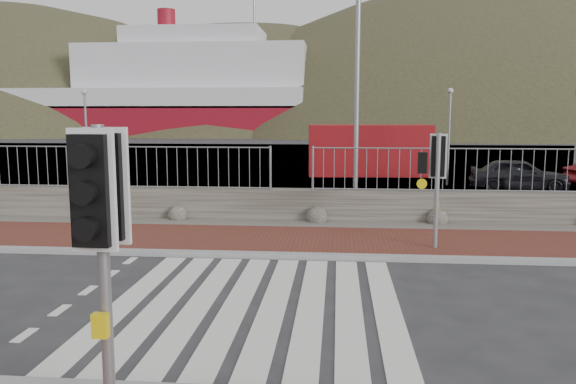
# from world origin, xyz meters

# --- Properties ---
(ground) EXTENTS (220.00, 220.00, 0.00)m
(ground) POSITION_xyz_m (0.00, 0.00, 0.00)
(ground) COLOR #28282B
(ground) RESTS_ON ground
(sidewalk_far) EXTENTS (40.00, 3.00, 0.08)m
(sidewalk_far) POSITION_xyz_m (0.00, 4.50, 0.04)
(sidewalk_far) COLOR brown
(sidewalk_far) RESTS_ON ground
(kerb_far) EXTENTS (40.00, 0.25, 0.12)m
(kerb_far) POSITION_xyz_m (0.00, 3.00, 0.05)
(kerb_far) COLOR gray
(kerb_far) RESTS_ON ground
(zebra_crossing) EXTENTS (4.62, 5.60, 0.01)m
(zebra_crossing) POSITION_xyz_m (-0.00, 0.00, 0.01)
(zebra_crossing) COLOR silver
(zebra_crossing) RESTS_ON ground
(gravel_strip) EXTENTS (40.00, 1.50, 0.06)m
(gravel_strip) POSITION_xyz_m (0.00, 6.50, 0.03)
(gravel_strip) COLOR #59544C
(gravel_strip) RESTS_ON ground
(stone_wall) EXTENTS (40.00, 0.60, 0.90)m
(stone_wall) POSITION_xyz_m (0.00, 7.30, 0.45)
(stone_wall) COLOR #47433A
(stone_wall) RESTS_ON ground
(railing) EXTENTS (18.07, 0.07, 1.22)m
(railing) POSITION_xyz_m (0.00, 7.15, 1.82)
(railing) COLOR gray
(railing) RESTS_ON stone_wall
(quay) EXTENTS (120.00, 40.00, 0.50)m
(quay) POSITION_xyz_m (0.00, 27.90, 0.00)
(quay) COLOR #4C4C4F
(quay) RESTS_ON ground
(water) EXTENTS (220.00, 50.00, 0.05)m
(water) POSITION_xyz_m (0.00, 62.90, 0.00)
(water) COLOR #3F4C54
(water) RESTS_ON ground
(ferry) EXTENTS (50.00, 16.00, 20.00)m
(ferry) POSITION_xyz_m (-24.65, 67.90, 5.36)
(ferry) COLOR maroon
(ferry) RESTS_ON ground
(hills_backdrop) EXTENTS (254.00, 90.00, 100.00)m
(hills_backdrop) POSITION_xyz_m (6.74, 87.90, -23.05)
(hills_backdrop) COLOR #2F311D
(hills_backdrop) RESTS_ON ground
(traffic_signal_near) EXTENTS (0.43, 0.27, 2.95)m
(traffic_signal_near) POSITION_xyz_m (-0.87, -3.65, 2.13)
(traffic_signal_near) COLOR gray
(traffic_signal_near) RESTS_ON ground
(traffic_signal_far) EXTENTS (0.64, 0.29, 2.63)m
(traffic_signal_far) POSITION_xyz_m (3.45, 3.95, 1.91)
(traffic_signal_far) COLOR gray
(traffic_signal_far) RESTS_ON ground
(streetlight) EXTENTS (1.70, 0.71, 8.24)m
(streetlight) POSITION_xyz_m (1.96, 8.14, 4.64)
(streetlight) COLOR gray
(streetlight) RESTS_ON ground
(shipping_container) EXTENTS (6.14, 2.86, 2.50)m
(shipping_container) POSITION_xyz_m (2.85, 19.80, 1.25)
(shipping_container) COLOR maroon
(shipping_container) RESTS_ON ground
(car_a) EXTENTS (3.97, 2.09, 1.29)m
(car_a) POSITION_xyz_m (8.52, 14.45, 0.64)
(car_a) COLOR black
(car_a) RESTS_ON ground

